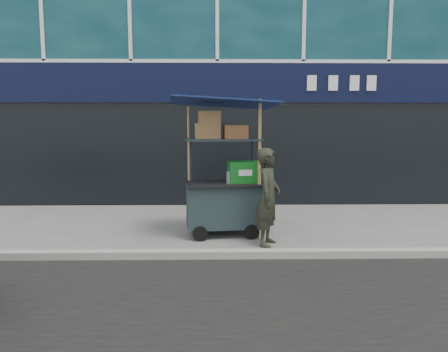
{
  "coord_description": "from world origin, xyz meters",
  "views": [
    {
      "loc": [
        -0.03,
        -6.5,
        2.06
      ],
      "look_at": [
        0.11,
        1.2,
        1.06
      ],
      "focal_mm": 35.0,
      "sensor_mm": 36.0,
      "label": 1
    }
  ],
  "objects": [
    {
      "name": "ground",
      "position": [
        0.0,
        0.0,
        0.0
      ],
      "size": [
        80.0,
        80.0,
        0.0
      ],
      "primitive_type": "plane",
      "color": "slate",
      "rests_on": "ground"
    },
    {
      "name": "vendor_man",
      "position": [
        0.81,
        0.49,
        0.8
      ],
      "size": [
        0.56,
        0.68,
        1.6
      ],
      "primitive_type": "imported",
      "rotation": [
        0.0,
        0.0,
        1.22
      ],
      "color": "#26291E",
      "rests_on": "ground"
    },
    {
      "name": "vendor_cart",
      "position": [
        0.11,
        1.16,
        0.86
      ],
      "size": [
        1.95,
        1.48,
        2.45
      ],
      "rotation": [
        0.0,
        0.0,
        0.12
      ],
      "color": "black",
      "rests_on": "ground"
    },
    {
      "name": "curb",
      "position": [
        0.0,
        -0.2,
        0.06
      ],
      "size": [
        80.0,
        0.18,
        0.12
      ],
      "primitive_type": "cube",
      "color": "#989890",
      "rests_on": "ground"
    }
  ]
}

